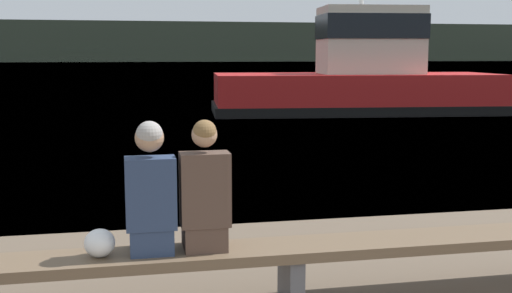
{
  "coord_description": "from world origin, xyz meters",
  "views": [
    {
      "loc": [
        -0.93,
        -1.19,
        1.98
      ],
      "look_at": [
        0.68,
        6.57,
        0.82
      ],
      "focal_mm": 45.0,
      "sensor_mm": 36.0,
      "label": 1
    }
  ],
  "objects_px": {
    "bench_main": "(291,255)",
    "shopping_bag": "(100,243)",
    "tugboat_red": "(359,80)",
    "person_left": "(151,194)",
    "person_right": "(205,194)"
  },
  "relations": [
    {
      "from": "person_right",
      "to": "tugboat_red",
      "type": "xyz_separation_m",
      "value": [
        7.18,
        15.64,
        0.19
      ]
    },
    {
      "from": "person_left",
      "to": "person_right",
      "type": "distance_m",
      "value": 0.41
    },
    {
      "from": "tugboat_red",
      "to": "person_left",
      "type": "bearing_deg",
      "value": 160.04
    },
    {
      "from": "bench_main",
      "to": "person_right",
      "type": "height_order",
      "value": "person_right"
    },
    {
      "from": "bench_main",
      "to": "shopping_bag",
      "type": "relative_size",
      "value": 25.62
    },
    {
      "from": "person_right",
      "to": "tugboat_red",
      "type": "distance_m",
      "value": 17.21
    },
    {
      "from": "bench_main",
      "to": "tugboat_red",
      "type": "xyz_separation_m",
      "value": [
        6.5,
        15.64,
        0.72
      ]
    },
    {
      "from": "person_right",
      "to": "shopping_bag",
      "type": "height_order",
      "value": "person_right"
    },
    {
      "from": "shopping_bag",
      "to": "person_left",
      "type": "bearing_deg",
      "value": 0.97
    },
    {
      "from": "bench_main",
      "to": "shopping_bag",
      "type": "bearing_deg",
      "value": -179.7
    },
    {
      "from": "person_right",
      "to": "person_left",
      "type": "bearing_deg",
      "value": -179.84
    },
    {
      "from": "person_right",
      "to": "bench_main",
      "type": "bearing_deg",
      "value": 0.01
    },
    {
      "from": "bench_main",
      "to": "person_left",
      "type": "bearing_deg",
      "value": -179.94
    },
    {
      "from": "person_left",
      "to": "person_right",
      "type": "bearing_deg",
      "value": 0.16
    },
    {
      "from": "shopping_bag",
      "to": "bench_main",
      "type": "bearing_deg",
      "value": 0.3
    }
  ]
}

